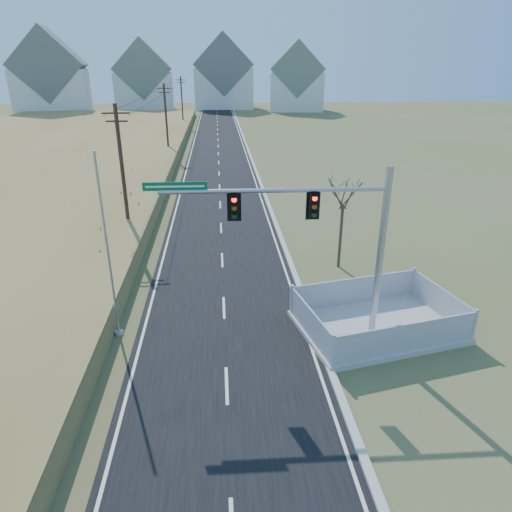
{
  "coord_description": "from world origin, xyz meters",
  "views": [
    {
      "loc": [
        -0.04,
        -16.09,
        11.41
      ],
      "look_at": [
        1.51,
        2.64,
        3.4
      ],
      "focal_mm": 32.0,
      "sensor_mm": 36.0,
      "label": 1
    }
  ],
  "objects_px": {
    "flagpole": "(110,268)",
    "bare_tree": "(344,192)",
    "open_sign": "(345,338)",
    "traffic_signal_mast": "(336,242)",
    "fence_enclosure": "(377,324)"
  },
  "relations": [
    {
      "from": "traffic_signal_mast",
      "to": "flagpole",
      "type": "bearing_deg",
      "value": 173.53
    },
    {
      "from": "open_sign",
      "to": "flagpole",
      "type": "relative_size",
      "value": 0.07
    },
    {
      "from": "fence_enclosure",
      "to": "bare_tree",
      "type": "height_order",
      "value": "bare_tree"
    },
    {
      "from": "fence_enclosure",
      "to": "flagpole",
      "type": "height_order",
      "value": "flagpole"
    },
    {
      "from": "open_sign",
      "to": "bare_tree",
      "type": "xyz_separation_m",
      "value": [
        1.79,
        8.17,
        4.3
      ]
    },
    {
      "from": "bare_tree",
      "to": "traffic_signal_mast",
      "type": "bearing_deg",
      "value": -107.16
    },
    {
      "from": "fence_enclosure",
      "to": "bare_tree",
      "type": "relative_size",
      "value": 1.37
    },
    {
      "from": "traffic_signal_mast",
      "to": "open_sign",
      "type": "relative_size",
      "value": 16.85
    },
    {
      "from": "traffic_signal_mast",
      "to": "fence_enclosure",
      "type": "xyz_separation_m",
      "value": [
        2.41,
        0.71,
        -4.41
      ]
    },
    {
      "from": "traffic_signal_mast",
      "to": "fence_enclosure",
      "type": "relative_size",
      "value": 1.24
    },
    {
      "from": "open_sign",
      "to": "bare_tree",
      "type": "height_order",
      "value": "bare_tree"
    },
    {
      "from": "fence_enclosure",
      "to": "open_sign",
      "type": "relative_size",
      "value": 13.56
    },
    {
      "from": "open_sign",
      "to": "flagpole",
      "type": "distance_m",
      "value": 10.58
    },
    {
      "from": "fence_enclosure",
      "to": "flagpole",
      "type": "bearing_deg",
      "value": 164.99
    },
    {
      "from": "flagpole",
      "to": "bare_tree",
      "type": "relative_size",
      "value": 1.45
    }
  ]
}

